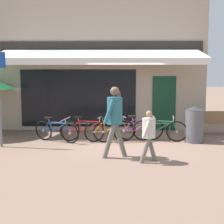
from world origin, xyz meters
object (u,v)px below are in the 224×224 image
(pedestrian_child, at_px, (149,131))
(litter_bin, at_px, (194,124))
(bicycle_orange, at_px, (111,130))
(bicycle_purple, at_px, (139,129))
(bicycle_green, at_px, (159,130))
(bicycle_blue, at_px, (56,131))
(park_bench, at_px, (222,122))
(pedestrian_adult, at_px, (115,114))
(bicycle_red, at_px, (86,130))

(pedestrian_child, distance_m, litter_bin, 2.77)
(bicycle_orange, distance_m, pedestrian_child, 2.55)
(bicycle_purple, distance_m, bicycle_green, 0.65)
(bicycle_blue, relative_size, litter_bin, 1.39)
(bicycle_purple, height_order, bicycle_green, bicycle_purple)
(litter_bin, bearing_deg, bicycle_blue, -179.49)
(litter_bin, relative_size, park_bench, 0.71)
(bicycle_purple, bearing_deg, bicycle_orange, 164.81)
(park_bench, bearing_deg, pedestrian_child, -130.40)
(bicycle_green, bearing_deg, pedestrian_child, -95.41)
(bicycle_green, xyz_separation_m, park_bench, (2.37, 1.07, 0.10))
(bicycle_purple, xyz_separation_m, pedestrian_adult, (-0.77, -1.95, 0.72))
(park_bench, bearing_deg, pedestrian_adult, -140.82)
(bicycle_purple, xyz_separation_m, bicycle_green, (0.65, -0.05, -0.01))
(bicycle_red, bearing_deg, bicycle_blue, -167.84)
(pedestrian_adult, relative_size, pedestrian_child, 1.45)
(pedestrian_child, bearing_deg, bicycle_blue, 142.87)
(litter_bin, height_order, park_bench, litter_bin)
(bicycle_red, bearing_deg, park_bench, 23.00)
(bicycle_orange, height_order, bicycle_green, bicycle_green)
(bicycle_green, xyz_separation_m, pedestrian_adult, (-1.42, -1.89, 0.73))
(bicycle_orange, distance_m, pedestrian_adult, 2.07)
(bicycle_red, distance_m, bicycle_orange, 0.78)
(bicycle_orange, bearing_deg, park_bench, -4.06)
(bicycle_orange, relative_size, pedestrian_child, 1.34)
(bicycle_purple, bearing_deg, pedestrian_adult, -127.79)
(bicycle_green, distance_m, litter_bin, 1.10)
(pedestrian_adult, bearing_deg, bicycle_green, 62.20)
(bicycle_green, height_order, park_bench, park_bench)
(pedestrian_adult, bearing_deg, park_bench, 47.09)
(bicycle_purple, bearing_deg, bicycle_blue, 167.98)
(bicycle_red, relative_size, pedestrian_adult, 0.98)
(bicycle_red, bearing_deg, bicycle_purple, 13.97)
(bicycle_purple, xyz_separation_m, park_bench, (3.02, 1.02, 0.09))
(bicycle_green, bearing_deg, bicycle_orange, -171.82)
(bicycle_blue, bearing_deg, pedestrian_child, -13.12)
(bicycle_green, bearing_deg, bicycle_purple, -175.15)
(bicycle_red, height_order, pedestrian_child, pedestrian_child)
(bicycle_orange, xyz_separation_m, park_bench, (3.93, 1.04, 0.11))
(pedestrian_child, distance_m, park_bench, 4.51)
(bicycle_purple, height_order, pedestrian_adult, pedestrian_adult)
(bicycle_blue, distance_m, pedestrian_child, 3.45)
(bicycle_blue, xyz_separation_m, bicycle_orange, (1.72, 0.18, 0.00))
(bicycle_blue, bearing_deg, pedestrian_adult, -17.50)
(bicycle_blue, relative_size, bicycle_purple, 0.94)
(pedestrian_child, height_order, park_bench, pedestrian_child)
(bicycle_green, distance_m, park_bench, 2.61)
(bicycle_blue, distance_m, bicycle_orange, 1.72)
(bicycle_green, height_order, pedestrian_child, pedestrian_child)
(bicycle_purple, bearing_deg, litter_bin, -21.38)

